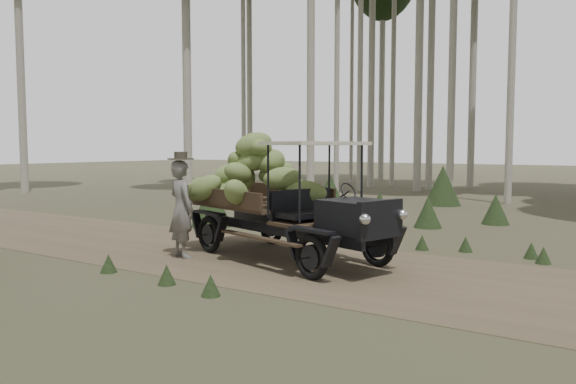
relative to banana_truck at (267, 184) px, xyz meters
name	(u,v)px	position (x,y,z in m)	size (l,w,h in m)	color
ground	(350,271)	(1.91, -0.36, -1.33)	(120.00, 120.00, 0.00)	#473D2B
dirt_track	(350,270)	(1.91, -0.36, -1.32)	(70.00, 4.00, 0.01)	brown
banana_truck	(267,184)	(0.00, 0.00, 0.00)	(4.79, 2.79, 2.37)	black
farmer	(181,208)	(-1.16, -1.04, -0.42)	(0.75, 0.61, 1.93)	#625F59
undergrowth	(380,240)	(2.40, -0.26, -0.79)	(18.85, 22.32, 1.38)	#233319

